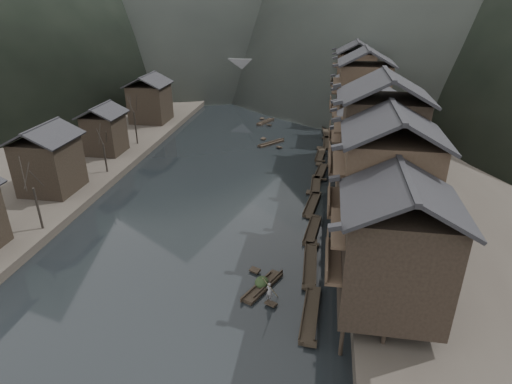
# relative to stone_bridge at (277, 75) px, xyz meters

# --- Properties ---
(water) EXTENTS (300.00, 300.00, 0.00)m
(water) POSITION_rel_stone_bridge_xyz_m (0.00, -72.00, -5.11)
(water) COLOR black
(water) RESTS_ON ground
(right_bank) EXTENTS (40.00, 200.00, 1.80)m
(right_bank) POSITION_rel_stone_bridge_xyz_m (35.00, -32.00, -4.21)
(right_bank) COLOR #2D2823
(right_bank) RESTS_ON ground
(left_bank) EXTENTS (40.00, 200.00, 1.20)m
(left_bank) POSITION_rel_stone_bridge_xyz_m (-35.00, -32.00, -4.51)
(left_bank) COLOR #2D2823
(left_bank) RESTS_ON ground
(stilt_houses) EXTENTS (9.00, 67.60, 17.05)m
(stilt_houses) POSITION_rel_stone_bridge_xyz_m (17.28, -52.91, 4.03)
(stilt_houses) COLOR black
(stilt_houses) RESTS_ON ground
(left_houses) EXTENTS (8.10, 53.20, 8.73)m
(left_houses) POSITION_rel_stone_bridge_xyz_m (-20.50, -51.88, 0.55)
(left_houses) COLOR black
(left_houses) RESTS_ON left_bank
(bare_trees) EXTENTS (3.76, 42.86, 7.51)m
(bare_trees) POSITION_rel_stone_bridge_xyz_m (-17.00, -61.89, 1.19)
(bare_trees) COLOR black
(bare_trees) RESTS_ON left_bank
(moored_sampans) EXTENTS (3.18, 72.77, 0.47)m
(moored_sampans) POSITION_rel_stone_bridge_xyz_m (11.95, -44.83, -4.91)
(moored_sampans) COLOR black
(moored_sampans) RESTS_ON water
(midriver_boats) EXTENTS (6.42, 17.87, 0.44)m
(midriver_boats) POSITION_rel_stone_bridge_xyz_m (2.09, -31.11, -4.91)
(midriver_boats) COLOR black
(midriver_boats) RESTS_ON water
(stone_bridge) EXTENTS (40.00, 6.00, 9.00)m
(stone_bridge) POSITION_rel_stone_bridge_xyz_m (0.00, 0.00, 0.00)
(stone_bridge) COLOR #4C4C4F
(stone_bridge) RESTS_ON ground
(hero_sampan) EXTENTS (3.15, 5.30, 0.44)m
(hero_sampan) POSITION_rel_stone_bridge_xyz_m (7.69, -75.88, -4.91)
(hero_sampan) COLOR black
(hero_sampan) RESTS_ON water
(cargo_heap) EXTENTS (1.20, 1.56, 0.72)m
(cargo_heap) POSITION_rel_stone_bridge_xyz_m (7.58, -75.65, -4.31)
(cargo_heap) COLOR black
(cargo_heap) RESTS_ON hero_sampan
(boatman) EXTENTS (0.74, 0.68, 1.70)m
(boatman) POSITION_rel_stone_bridge_xyz_m (8.50, -77.59, -3.82)
(boatman) COLOR slate
(boatman) RESTS_ON hero_sampan
(bamboo_pole) EXTENTS (1.29, 2.13, 3.63)m
(bamboo_pole) POSITION_rel_stone_bridge_xyz_m (8.70, -77.59, -1.16)
(bamboo_pole) COLOR #8C7A51
(bamboo_pole) RESTS_ON boatman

